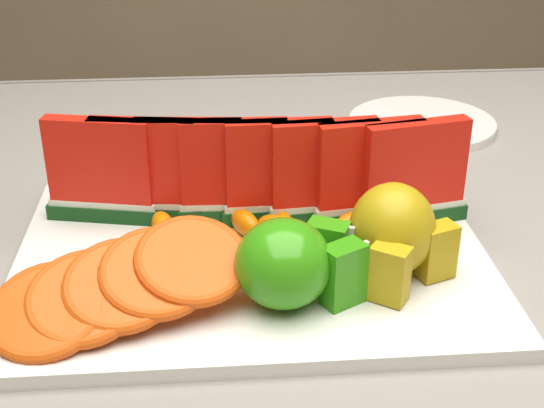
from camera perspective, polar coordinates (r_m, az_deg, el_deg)
The scene contains 11 objects.
table at distance 0.73m, azimuth 2.80°, elevation -10.61°, with size 1.40×0.90×0.75m.
tablecloth at distance 0.70m, azimuth 2.92°, elevation -6.54°, with size 1.53×1.03×0.20m.
platter at distance 0.65m, azimuth -1.51°, elevation -4.07°, with size 0.40×0.30×0.01m.
apple_cluster at distance 0.57m, azimuth 1.55°, elevation -4.48°, with size 0.11×0.09×0.07m.
pear_cluster at distance 0.61m, azimuth 9.23°, elevation -2.18°, with size 0.09×0.10×0.08m.
side_plate at distance 0.96m, azimuth 11.21°, elevation 5.97°, with size 0.19×0.19×0.01m.
fork at distance 0.86m, azimuth -7.50°, elevation 3.54°, with size 0.06×0.19×0.00m.
watermelon_row at distance 0.68m, azimuth -1.17°, elevation 2.23°, with size 0.39×0.07×0.10m.
orange_fan_front at distance 0.57m, azimuth -11.26°, elevation -5.97°, with size 0.21×0.14×0.06m.
orange_fan_back at distance 0.75m, azimuth -1.71°, elevation 2.68°, with size 0.33×0.11×0.05m.
tangerine_segments at distance 0.66m, azimuth -1.04°, elevation -1.92°, with size 0.20×0.06×0.02m.
Camera 1 is at (-0.08, -0.57, 1.10)m, focal length 50.00 mm.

